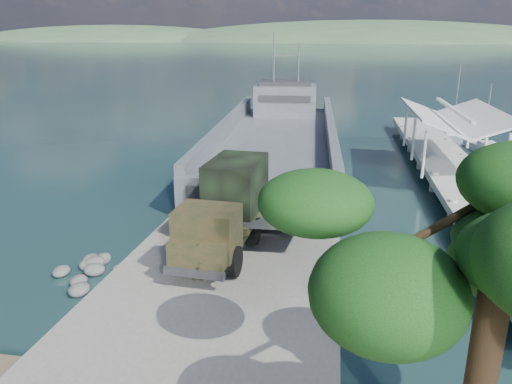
% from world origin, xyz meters
% --- Properties ---
extents(ground, '(1400.00, 1400.00, 0.00)m').
position_xyz_m(ground, '(0.00, 0.00, 0.00)').
color(ground, '#193C3D').
rests_on(ground, ground).
extents(boat_ramp, '(10.00, 18.00, 0.50)m').
position_xyz_m(boat_ramp, '(0.00, -1.00, 0.25)').
color(boat_ramp, gray).
rests_on(boat_ramp, ground).
extents(shoreline_rocks, '(3.20, 5.60, 0.90)m').
position_xyz_m(shoreline_rocks, '(-6.20, 0.50, 0.00)').
color(shoreline_rocks, '#545452').
rests_on(shoreline_rocks, ground).
extents(distant_headlands, '(1000.00, 240.00, 48.00)m').
position_xyz_m(distant_headlands, '(50.00, 560.00, 0.00)').
color(distant_headlands, '#375937').
rests_on(distant_headlands, ground).
extents(pier, '(6.40, 44.00, 6.10)m').
position_xyz_m(pier, '(13.00, 18.77, 1.60)').
color(pier, '#A4A39A').
rests_on(pier, ground).
extents(landing_craft, '(11.25, 38.91, 11.45)m').
position_xyz_m(landing_craft, '(-0.47, 24.59, 0.94)').
color(landing_craft, '#4B5259').
rests_on(landing_craft, ground).
extents(military_truck, '(3.43, 8.80, 3.99)m').
position_xyz_m(military_truck, '(-0.47, 3.67, 2.48)').
color(military_truck, black).
rests_on(military_truck, boat_ramp).
extents(soldier, '(0.63, 0.45, 1.62)m').
position_xyz_m(soldier, '(-0.63, -0.88, 1.31)').
color(soldier, '#212D19').
rests_on(soldier, boat_ramp).
extents(sailboat_near, '(2.40, 5.40, 6.35)m').
position_xyz_m(sailboat_near, '(18.09, 29.15, 0.34)').
color(sailboat_near, silver).
rests_on(sailboat_near, ground).
extents(sailboat_far, '(2.44, 6.22, 7.38)m').
position_xyz_m(sailboat_far, '(17.49, 39.18, 0.39)').
color(sailboat_far, silver).
rests_on(sailboat_far, ground).
extents(overhang_tree, '(8.39, 7.73, 7.62)m').
position_xyz_m(overhang_tree, '(7.25, -8.54, 6.11)').
color(overhang_tree, '#332414').
rests_on(overhang_tree, ground).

